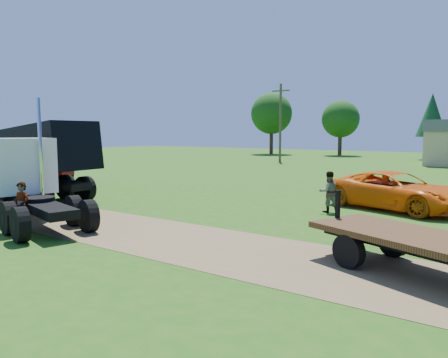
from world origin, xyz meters
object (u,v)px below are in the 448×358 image
Objects in this scene: navy_truck at (15,158)px; orange_pickup at (396,191)px; black_dump_truck at (27,157)px; spectator_a at (22,207)px; white_semi_tractor at (17,178)px.

orange_pickup is at bearing -2.78° from navy_truck.
orange_pickup is at bearing 23.26° from black_dump_truck.
black_dump_truck is 1.15× the size of navy_truck.
black_dump_truck is 18.05m from orange_pickup.
spectator_a is at bearing -34.66° from black_dump_truck.
spectator_a is (6.79, -4.17, -1.32)m from black_dump_truck.
orange_pickup is 3.48× the size of spectator_a.
spectator_a is (2.47, -1.25, -0.76)m from white_semi_tractor.
navy_truck is 4.62× the size of spectator_a.
black_dump_truck is at bearing 133.26° from orange_pickup.
black_dump_truck is 5.32× the size of spectator_a.
orange_pickup is (23.26, 4.71, -0.91)m from navy_truck.
black_dump_truck is at bearing 131.45° from spectator_a.
white_semi_tractor is at bearing 149.62° from orange_pickup.
orange_pickup is at bearing 56.97° from white_semi_tractor.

